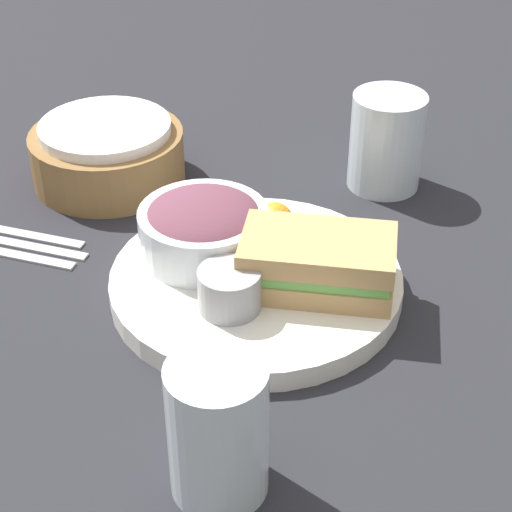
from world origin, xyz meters
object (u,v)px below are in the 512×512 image
at_px(dressing_cup, 229,290).
at_px(sandwich, 317,262).
at_px(water_glass, 218,430).
at_px(spoon, 15,232).
at_px(plate, 256,283).
at_px(bread_basket, 108,153).
at_px(drink_glass, 386,141).
at_px(knife, 6,241).
at_px(salad_bowl, 204,226).

bearing_deg(dressing_cup, sandwich, 23.41).
bearing_deg(water_glass, spoon, 125.34).
bearing_deg(dressing_cup, plate, 66.18).
distance_m(plate, bread_basket, 0.27).
relative_size(drink_glass, water_glass, 0.97).
height_order(dressing_cup, bread_basket, bread_basket).
bearing_deg(spoon, water_glass, 142.14).
height_order(plate, sandwich, sandwich).
distance_m(bread_basket, knife, 0.16).
bearing_deg(salad_bowl, plate, -34.47).
height_order(dressing_cup, drink_glass, drink_glass).
bearing_deg(drink_glass, bread_basket, 179.04).
xyz_separation_m(drink_glass, spoon, (-0.39, -0.11, -0.05)).
bearing_deg(plate, salad_bowl, 145.53).
bearing_deg(drink_glass, knife, -162.24).
distance_m(plate, sandwich, 0.07).
bearing_deg(plate, dressing_cup, -113.82).
xyz_separation_m(salad_bowl, dressing_cup, (0.03, -0.08, -0.01)).
relative_size(knife, spoon, 1.17).
bearing_deg(knife, drink_glass, -145.44).
bearing_deg(bread_basket, knife, -122.99).
relative_size(plate, drink_glass, 2.53).
bearing_deg(water_glass, salad_bowl, 96.10).
distance_m(sandwich, knife, 0.33).
distance_m(salad_bowl, dressing_cup, 0.09).
distance_m(sandwich, spoon, 0.33).
relative_size(plate, salad_bowl, 2.21).
bearing_deg(water_glass, sandwich, 70.02).
relative_size(sandwich, dressing_cup, 2.62).
bearing_deg(water_glass, bread_basket, 108.75).
bearing_deg(water_glass, dressing_cup, 90.08).
bearing_deg(spoon, bread_basket, -108.23).
relative_size(plate, bread_basket, 1.59).
xyz_separation_m(sandwich, salad_bowl, (-0.11, 0.05, 0.00)).
xyz_separation_m(knife, spoon, (0.01, 0.02, 0.00)).
xyz_separation_m(salad_bowl, bread_basket, (-0.12, 0.18, -0.02)).
height_order(knife, spoon, same).
bearing_deg(spoon, knife, 90.00).
bearing_deg(salad_bowl, bread_basket, 124.57).
distance_m(sandwich, bread_basket, 0.32).
bearing_deg(sandwich, drink_glass, 69.10).
bearing_deg(plate, drink_glass, 55.65).
distance_m(dressing_cup, water_glass, 0.18).
distance_m(knife, spoon, 0.02).
height_order(bread_basket, knife, bread_basket).
xyz_separation_m(plate, bread_basket, (-0.17, 0.21, 0.02)).
xyz_separation_m(salad_bowl, water_glass, (0.03, -0.26, 0.00)).
bearing_deg(salad_bowl, knife, 168.21).
xyz_separation_m(bread_basket, knife, (-0.09, -0.13, -0.03)).
relative_size(salad_bowl, dressing_cup, 2.21).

